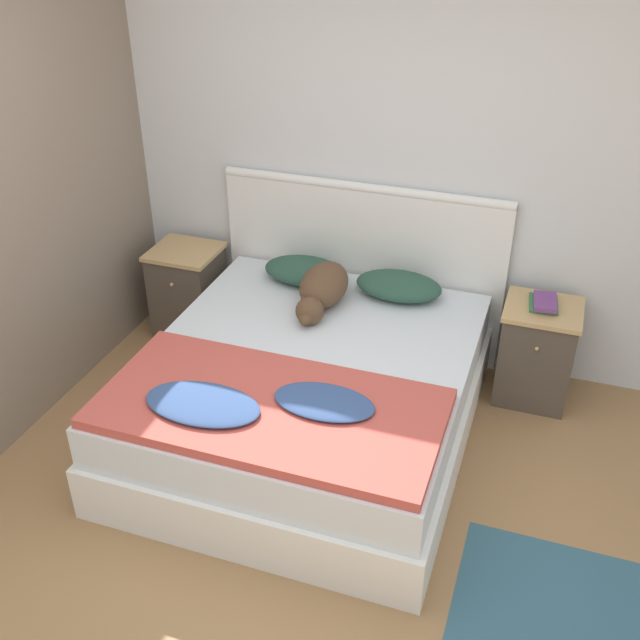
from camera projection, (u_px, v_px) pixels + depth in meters
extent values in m
plane|color=#997047|center=(248.00, 574.00, 3.43)|extent=(16.00, 16.00, 0.00)
cube|color=silver|center=(381.00, 160.00, 4.50)|extent=(9.00, 0.06, 2.55)
cube|color=gray|center=(37.00, 189.00, 4.09)|extent=(0.06, 3.10, 2.55)
cube|color=white|center=(308.00, 412.00, 4.22)|extent=(1.75, 1.99, 0.31)
cube|color=silver|center=(308.00, 372.00, 4.08)|extent=(1.69, 1.93, 0.24)
cube|color=white|center=(362.00, 270.00, 4.83)|extent=(1.83, 0.04, 1.12)
cylinder|color=white|center=(364.00, 188.00, 4.54)|extent=(1.83, 0.06, 0.06)
cube|color=#4C4238|center=(189.00, 293.00, 5.11)|extent=(0.41, 0.39, 0.59)
cube|color=tan|center=(184.00, 252.00, 4.95)|extent=(0.44, 0.41, 0.03)
sphere|color=tan|center=(172.00, 285.00, 4.86)|extent=(0.02, 0.02, 0.02)
cube|color=#4C4238|center=(536.00, 354.00, 4.46)|extent=(0.41, 0.39, 0.59)
cube|color=tan|center=(544.00, 309.00, 4.30)|extent=(0.44, 0.41, 0.03)
sphere|color=tan|center=(537.00, 349.00, 4.21)|extent=(0.02, 0.02, 0.02)
ellipsoid|color=#284C3D|center=(305.00, 271.00, 4.69)|extent=(0.52, 0.33, 0.14)
ellipsoid|color=#284C3D|center=(399.00, 286.00, 4.52)|extent=(0.52, 0.33, 0.14)
cube|color=#BC4C42|center=(270.00, 408.00, 3.57)|extent=(1.65, 0.82, 0.05)
ellipsoid|color=#334C7F|center=(203.00, 404.00, 3.53)|extent=(0.58, 0.33, 0.05)
ellipsoid|color=#334C7F|center=(324.00, 402.00, 3.54)|extent=(0.49, 0.29, 0.04)
ellipsoid|color=brown|center=(324.00, 285.00, 4.43)|extent=(0.27, 0.43, 0.23)
sphere|color=brown|center=(310.00, 311.00, 4.25)|extent=(0.16, 0.16, 0.16)
ellipsoid|color=brown|center=(306.00, 319.00, 4.20)|extent=(0.07, 0.09, 0.07)
cone|color=brown|center=(303.00, 299.00, 4.24)|extent=(0.05, 0.05, 0.06)
cone|color=brown|center=(318.00, 302.00, 4.22)|extent=(0.05, 0.05, 0.06)
ellipsoid|color=brown|center=(340.00, 282.00, 4.60)|extent=(0.14, 0.20, 0.08)
cube|color=#337547|center=(543.00, 304.00, 4.31)|extent=(0.18, 0.23, 0.02)
cube|color=#703D7F|center=(545.00, 302.00, 4.28)|extent=(0.15, 0.22, 0.03)
cube|color=#335B70|center=(576.00, 611.00, 3.26)|extent=(1.05, 0.73, 0.00)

